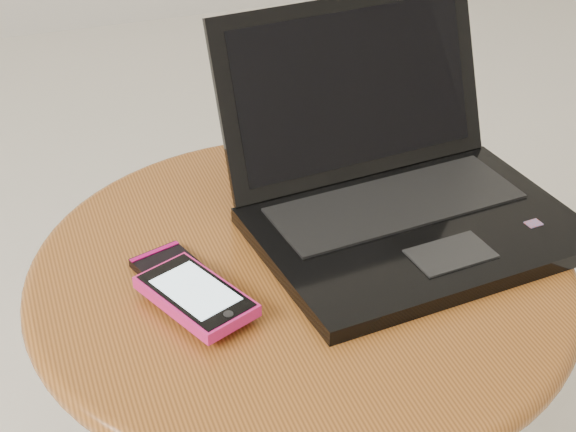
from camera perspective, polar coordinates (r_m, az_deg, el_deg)
name	(u,v)px	position (r m, az deg, el deg)	size (l,w,h in m)	color
table	(301,334)	(0.98, 0.84, -7.55)	(0.57, 0.57, 0.45)	#55361C
laptop	(398,188)	(0.98, 7.04, 1.80)	(0.36, 0.34, 0.21)	black
phone_black	(180,278)	(0.90, -6.94, -3.92)	(0.09, 0.12, 0.01)	black
phone_pink	(196,296)	(0.86, -5.91, -5.08)	(0.10, 0.13, 0.01)	#DE1F74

